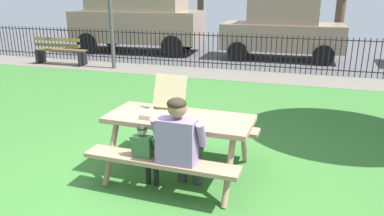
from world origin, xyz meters
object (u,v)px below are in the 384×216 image
child_at_table (145,151)px  parked_car_left (282,29)px  picnic_table_foreground (179,130)px  parked_car_far_left (138,16)px  pizza_box_open (165,108)px  adult_at_table (180,142)px  pizza_slice_on_table (193,122)px  park_bench_left (60,51)px

child_at_table → parked_car_left: 9.28m
picnic_table_foreground → parked_car_far_left: (-4.63, 8.71, 0.71)m
parked_car_left → pizza_box_open: bearing=-95.2°
parked_car_left → adult_at_table: bearing=-92.5°
picnic_table_foreground → child_at_table: (-0.23, -0.52, -0.09)m
adult_at_table → parked_car_left: bearing=87.5°
picnic_table_foreground → child_at_table: size_ratio=2.20×
pizza_slice_on_table → child_at_table: child_at_table is taller
pizza_box_open → parked_car_far_left: parked_car_far_left is taller
pizza_box_open → child_at_table: pizza_box_open is taller
pizza_box_open → pizza_slice_on_table: size_ratio=2.10×
pizza_box_open → adult_at_table: pizza_box_open is taller
adult_at_table → parked_car_left: 9.23m
pizza_slice_on_table → adult_at_table: adult_at_table is taller
pizza_box_open → parked_car_left: size_ratio=0.14×
adult_at_table → park_bench_left: size_ratio=0.74×
parked_car_left → park_bench_left: bearing=-155.1°
parked_car_left → child_at_table: bearing=-95.0°
pizza_slice_on_table → child_at_table: (-0.45, -0.37, -0.27)m
park_bench_left → picnic_table_foreground: bearing=-44.0°
adult_at_table → park_bench_left: adult_at_table is taller
park_bench_left → parked_car_left: size_ratio=0.41×
picnic_table_foreground → park_bench_left: size_ratio=1.15×
adult_at_table → pizza_box_open: bearing=125.6°
pizza_box_open → park_bench_left: bearing=135.2°
parked_car_left → picnic_table_foreground: bearing=-93.9°
pizza_slice_on_table → pizza_box_open: bearing=156.9°
adult_at_table → parked_car_far_left: 10.42m
picnic_table_foreground → park_bench_left: park_bench_left is taller
adult_at_table → park_bench_left: (-6.09, 6.21, -0.24)m
pizza_box_open → parked_car_far_left: 9.76m
park_bench_left → pizza_box_open: bearing=-44.8°
child_at_table → parked_car_far_left: 10.26m
pizza_box_open → pizza_slice_on_table: 0.46m
pizza_box_open → picnic_table_foreground: bearing=-7.5°
pizza_slice_on_table → park_bench_left: bearing=136.3°
picnic_table_foreground → pizza_slice_on_table: 0.32m
pizza_box_open → parked_car_left: bearing=84.8°
parked_car_far_left → parked_car_left: (5.22, -0.00, -0.29)m
pizza_box_open → adult_at_table: bearing=-54.4°
pizza_slice_on_table → parked_car_left: (0.37, 8.86, 0.23)m
park_bench_left → pizza_slice_on_table: bearing=-43.7°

